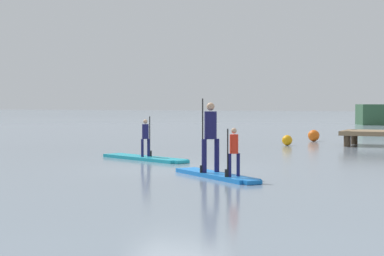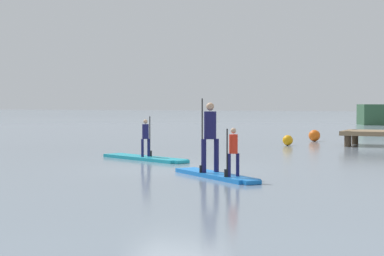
{
  "view_description": "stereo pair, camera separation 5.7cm",
  "coord_description": "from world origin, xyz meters",
  "px_view_note": "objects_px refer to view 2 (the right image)",
  "views": [
    {
      "loc": [
        7.62,
        -16.66,
        1.81
      ],
      "look_at": [
        -0.31,
        1.76,
        1.04
      ],
      "focal_mm": 63.3,
      "sensor_mm": 36.0,
      "label": 1
    },
    {
      "loc": [
        7.67,
        -16.64,
        1.81
      ],
      "look_at": [
        -0.31,
        1.76,
        1.04
      ],
      "focal_mm": 63.3,
      "sensor_mm": 36.0,
      "label": 2
    }
  ],
  "objects_px": {
    "paddler_child_solo": "(146,136)",
    "paddler_child_front": "(233,149)",
    "mooring_buoy_mid": "(314,136)",
    "mooring_buoy_near": "(288,140)",
    "paddleboard_far": "(216,175)",
    "paddleboard_near": "(145,158)",
    "paddler_adult": "(210,132)"
  },
  "relations": [
    {
      "from": "paddler_child_solo",
      "to": "paddler_child_front",
      "type": "xyz_separation_m",
      "value": [
        4.47,
        -4.29,
        -0.04
      ]
    },
    {
      "from": "paddler_child_front",
      "to": "mooring_buoy_mid",
      "type": "distance_m",
      "value": 16.44
    },
    {
      "from": "paddler_child_front",
      "to": "mooring_buoy_mid",
      "type": "bearing_deg",
      "value": 96.74
    },
    {
      "from": "mooring_buoy_near",
      "to": "mooring_buoy_mid",
      "type": "distance_m",
      "value": 3.39
    },
    {
      "from": "paddler_child_solo",
      "to": "paddleboard_far",
      "type": "distance_m",
      "value": 5.46
    },
    {
      "from": "mooring_buoy_mid",
      "to": "paddleboard_near",
      "type": "bearing_deg",
      "value": -102.01
    },
    {
      "from": "paddler_child_solo",
      "to": "mooring_buoy_near",
      "type": "distance_m",
      "value": 8.95
    },
    {
      "from": "paddleboard_far",
      "to": "mooring_buoy_near",
      "type": "distance_m",
      "value": 12.56
    },
    {
      "from": "paddler_adult",
      "to": "mooring_buoy_mid",
      "type": "distance_m",
      "value": 15.69
    },
    {
      "from": "paddleboard_far",
      "to": "paddler_child_front",
      "type": "bearing_deg",
      "value": -39.58
    },
    {
      "from": "paddleboard_far",
      "to": "paddler_adult",
      "type": "xyz_separation_m",
      "value": [
        -0.24,
        0.19,
        1.03
      ]
    },
    {
      "from": "paddleboard_far",
      "to": "mooring_buoy_mid",
      "type": "bearing_deg",
      "value": 94.78
    },
    {
      "from": "paddler_child_solo",
      "to": "paddler_adult",
      "type": "bearing_deg",
      "value": -44.85
    },
    {
      "from": "paddleboard_far",
      "to": "paddler_child_front",
      "type": "relative_size",
      "value": 2.57
    },
    {
      "from": "paddler_adult",
      "to": "mooring_buoy_near",
      "type": "distance_m",
      "value": 12.37
    },
    {
      "from": "mooring_buoy_near",
      "to": "mooring_buoy_mid",
      "type": "bearing_deg",
      "value": 84.23
    },
    {
      "from": "paddler_child_solo",
      "to": "paddler_child_front",
      "type": "relative_size",
      "value": 1.13
    },
    {
      "from": "mooring_buoy_near",
      "to": "paddler_adult",
      "type": "bearing_deg",
      "value": -83.39
    },
    {
      "from": "paddler_adult",
      "to": "mooring_buoy_near",
      "type": "xyz_separation_m",
      "value": [
        -1.42,
        12.26,
        -0.86
      ]
    },
    {
      "from": "paddler_adult",
      "to": "paddler_child_front",
      "type": "relative_size",
      "value": 1.61
    },
    {
      "from": "paddleboard_far",
      "to": "mooring_buoy_near",
      "type": "relative_size",
      "value": 6.61
    },
    {
      "from": "paddleboard_far",
      "to": "paddler_child_front",
      "type": "distance_m",
      "value": 1.04
    },
    {
      "from": "paddleboard_near",
      "to": "paddler_child_solo",
      "type": "xyz_separation_m",
      "value": [
        0.02,
        0.0,
        0.71
      ]
    },
    {
      "from": "mooring_buoy_mid",
      "to": "paddler_adult",
      "type": "bearing_deg",
      "value": -86.05
    },
    {
      "from": "mooring_buoy_near",
      "to": "mooring_buoy_mid",
      "type": "relative_size",
      "value": 0.81
    },
    {
      "from": "paddleboard_near",
      "to": "paddler_child_front",
      "type": "xyz_separation_m",
      "value": [
        4.49,
        -4.29,
        0.68
      ]
    },
    {
      "from": "paddleboard_near",
      "to": "paddler_child_front",
      "type": "bearing_deg",
      "value": -43.7
    },
    {
      "from": "paddleboard_near",
      "to": "mooring_buoy_mid",
      "type": "bearing_deg",
      "value": 77.99
    },
    {
      "from": "paddleboard_near",
      "to": "paddleboard_far",
      "type": "relative_size",
      "value": 1.23
    },
    {
      "from": "paddleboard_far",
      "to": "paddleboard_near",
      "type": "bearing_deg",
      "value": 135.71
    },
    {
      "from": "paddler_child_solo",
      "to": "paddleboard_far",
      "type": "height_order",
      "value": "paddler_child_solo"
    },
    {
      "from": "paddleboard_near",
      "to": "mooring_buoy_near",
      "type": "height_order",
      "value": "mooring_buoy_near"
    }
  ]
}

